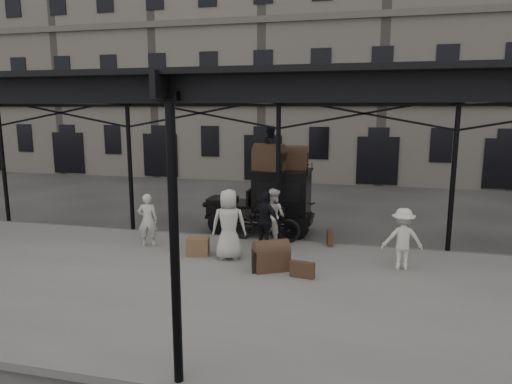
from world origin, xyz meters
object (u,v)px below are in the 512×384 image
porter_left (148,220)px  steamer_trunk_platform (271,257)px  taxi (273,198)px  bicycle (265,222)px  steamer_trunk_roof_near (269,159)px  porter_official (266,221)px

porter_left → steamer_trunk_platform: bearing=146.2°
steamer_trunk_platform → taxi: bearing=72.1°
taxi → bicycle: bearing=-86.7°
steamer_trunk_roof_near → taxi: bearing=84.9°
porter_official → steamer_trunk_roof_near: steamer_trunk_roof_near is taller
porter_official → taxi: bearing=-53.2°
steamer_trunk_roof_near → porter_official: bearing=-67.4°
porter_left → steamer_trunk_roof_near: bearing=-157.3°
porter_official → bicycle: porter_official is taller
taxi → steamer_trunk_platform: 4.19m
taxi → steamer_trunk_roof_near: bearing=-108.1°
taxi → steamer_trunk_roof_near: size_ratio=3.63×
porter_official → steamer_trunk_platform: porter_official is taller
taxi → porter_official: size_ratio=2.12×
taxi → steamer_trunk_platform: taxi is taller
porter_official → bicycle: 0.96m
steamer_trunk_platform → porter_official: bearing=78.2°
porter_left → steamer_trunk_platform: (3.98, -1.17, -0.47)m
porter_left → steamer_trunk_platform: porter_left is taller
porter_official → bicycle: size_ratio=0.78×
bicycle → steamer_trunk_roof_near: 2.23m
porter_left → taxi: bearing=-155.4°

